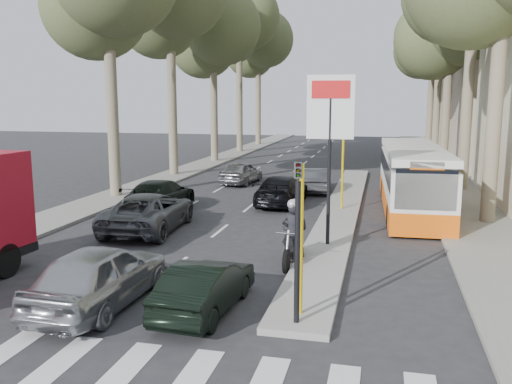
% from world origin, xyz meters
% --- Properties ---
extents(ground, '(120.00, 120.00, 0.00)m').
position_xyz_m(ground, '(0.00, 0.00, 0.00)').
color(ground, '#28282B').
rests_on(ground, ground).
extents(sidewalk_right, '(3.20, 70.00, 0.12)m').
position_xyz_m(sidewalk_right, '(8.60, 25.00, 0.06)').
color(sidewalk_right, gray).
rests_on(sidewalk_right, ground).
extents(median_left, '(2.40, 64.00, 0.12)m').
position_xyz_m(median_left, '(-8.00, 28.00, 0.06)').
color(median_left, gray).
rests_on(median_left, ground).
extents(traffic_island, '(1.50, 26.00, 0.16)m').
position_xyz_m(traffic_island, '(3.25, 11.00, 0.08)').
color(traffic_island, gray).
rests_on(traffic_island, ground).
extents(billboard, '(1.50, 12.10, 5.60)m').
position_xyz_m(billboard, '(3.25, 5.00, 3.70)').
color(billboard, yellow).
rests_on(billboard, ground).
extents(traffic_light_island, '(0.16, 0.41, 3.60)m').
position_xyz_m(traffic_light_island, '(3.25, -1.50, 2.49)').
color(traffic_light_island, black).
rests_on(traffic_light_island, ground).
extents(tree_l_c, '(7.40, 7.20, 13.71)m').
position_xyz_m(tree_l_c, '(-7.77, 28.11, 10.04)').
color(tree_l_c, '#6B604C').
rests_on(tree_l_c, ground).
extents(tree_l_d, '(7.40, 7.20, 15.66)m').
position_xyz_m(tree_l_d, '(-7.87, 36.11, 11.76)').
color(tree_l_d, '#6B604C').
rests_on(tree_l_d, ground).
extents(tree_l_e, '(7.40, 7.20, 14.49)m').
position_xyz_m(tree_l_e, '(-7.97, 44.11, 10.73)').
color(tree_l_e, '#6B604C').
rests_on(tree_l_e, ground).
extents(tree_r_c, '(7.40, 7.20, 13.32)m').
position_xyz_m(tree_r_c, '(9.03, 26.11, 9.69)').
color(tree_r_c, '#6B604C').
rests_on(tree_r_c, ground).
extents(tree_r_d, '(7.40, 7.20, 14.88)m').
position_xyz_m(tree_r_d, '(9.13, 34.11, 11.07)').
color(tree_r_d, '#6B604C').
rests_on(tree_r_d, ground).
extents(tree_r_e, '(7.40, 7.20, 14.10)m').
position_xyz_m(tree_r_e, '(9.23, 42.11, 10.38)').
color(tree_r_e, '#6B604C').
rests_on(tree_r_e, ground).
extents(silver_hatchback, '(1.95, 4.52, 1.52)m').
position_xyz_m(silver_hatchback, '(-1.48, -1.25, 0.76)').
color(silver_hatchback, '#A2A5AA').
rests_on(silver_hatchback, ground).
extents(dark_hatchback, '(1.49, 3.71, 1.20)m').
position_xyz_m(dark_hatchback, '(1.05, -1.00, 0.60)').
color(dark_hatchback, black).
rests_on(dark_hatchback, ground).
extents(queue_car_a, '(2.69, 5.25, 1.42)m').
position_xyz_m(queue_car_a, '(-3.50, 6.00, 0.71)').
color(queue_car_a, '#515559').
rests_on(queue_car_a, ground).
extents(queue_car_b, '(1.98, 4.70, 1.35)m').
position_xyz_m(queue_car_b, '(0.38, 12.08, 0.68)').
color(queue_car_b, black).
rests_on(queue_car_b, ground).
extents(queue_car_c, '(2.01, 4.02, 1.32)m').
position_xyz_m(queue_car_c, '(-3.04, 17.72, 0.66)').
color(queue_car_c, gray).
rests_on(queue_car_c, ground).
extents(queue_car_d, '(1.81, 3.94, 1.25)m').
position_xyz_m(queue_car_d, '(1.47, 15.99, 0.63)').
color(queue_car_d, '#47494E').
rests_on(queue_car_d, ground).
extents(queue_car_e, '(2.03, 4.78, 1.37)m').
position_xyz_m(queue_car_e, '(-4.56, 9.54, 0.69)').
color(queue_car_e, black).
rests_on(queue_car_e, ground).
extents(city_bus, '(2.73, 10.85, 2.84)m').
position_xyz_m(city_bus, '(6.20, 12.11, 1.49)').
color(city_bus, '#F6610D').
rests_on(city_bus, ground).
extents(motorcycle, '(0.84, 2.33, 1.98)m').
position_xyz_m(motorcycle, '(2.41, 3.25, 0.90)').
color(motorcycle, black).
rests_on(motorcycle, ground).
extents(pedestrian_near, '(1.01, 0.96, 1.61)m').
position_xyz_m(pedestrian_near, '(7.20, 7.86, 0.92)').
color(pedestrian_near, '#372D43').
rests_on(pedestrian_near, sidewalk_right).
extents(pedestrian_far, '(1.18, 1.15, 1.77)m').
position_xyz_m(pedestrian_far, '(7.20, 13.51, 1.00)').
color(pedestrian_far, brown).
rests_on(pedestrian_far, sidewalk_right).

